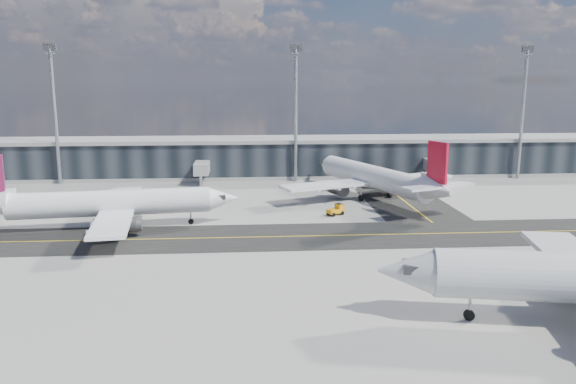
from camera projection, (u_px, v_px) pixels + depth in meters
name	position (u px, v px, depth m)	size (l,w,h in m)	color
ground	(326.00, 244.00, 75.35)	(300.00, 300.00, 0.00)	gray
taxiway_lanes	(342.00, 223.00, 86.13)	(180.00, 63.00, 0.03)	black
terminal_concourse	(293.00, 158.00, 128.29)	(152.00, 19.80, 8.80)	black
floodlight_masts	(296.00, 109.00, 119.25)	(102.50, 0.70, 28.90)	gray
airliner_af	(107.00, 204.00, 82.56)	(38.51, 32.92, 11.40)	white
airliner_redtail	(375.00, 177.00, 103.00)	(34.60, 40.00, 12.29)	white
baggage_tug	(337.00, 210.00, 91.38)	(3.14, 2.68, 1.79)	#F69E0C
service_van	(367.00, 183.00, 116.00)	(2.57, 5.58, 1.55)	white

